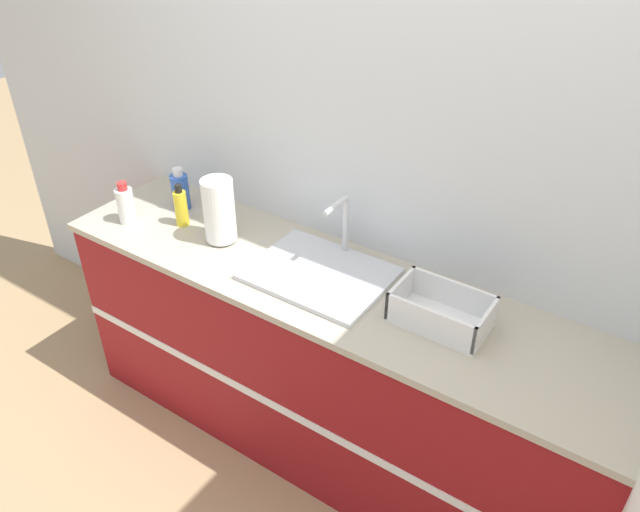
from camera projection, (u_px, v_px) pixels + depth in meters
name	position (u px, v px, depth m)	size (l,w,h in m)	color
ground_plane	(291.00, 483.00, 2.68)	(12.00, 12.00, 0.00)	tan
wall_back	(373.00, 158.00, 2.36)	(4.72, 0.06, 2.60)	silver
counter_cabinet	(327.00, 368.00, 2.62)	(2.34, 0.58, 0.91)	maroon
sink	(320.00, 271.00, 2.38)	(0.52, 0.40, 0.27)	silver
paper_towel_roll	(219.00, 211.00, 2.52)	(0.13, 0.13, 0.28)	#4C4C51
dish_rack	(441.00, 313.00, 2.13)	(0.33, 0.20, 0.12)	white
bottle_yellow	(181.00, 207.00, 2.66)	(0.06, 0.06, 0.19)	yellow
bottle_white_spray	(126.00, 205.00, 2.68)	(0.08, 0.08, 0.19)	white
bottle_blue	(180.00, 191.00, 2.78)	(0.08, 0.08, 0.20)	#2D56B7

